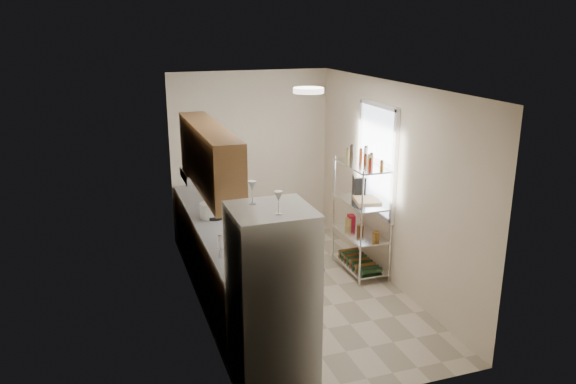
# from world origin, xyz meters

# --- Properties ---
(room) EXTENTS (2.52, 4.42, 2.62)m
(room) POSITION_xyz_m (0.00, 0.00, 1.30)
(room) COLOR beige
(room) RESTS_ON ground
(counter_run) EXTENTS (0.63, 3.51, 0.90)m
(counter_run) POSITION_xyz_m (-0.92, 0.44, 0.45)
(counter_run) COLOR #9E6F43
(counter_run) RESTS_ON ground
(upper_cabinets) EXTENTS (0.33, 2.20, 0.72)m
(upper_cabinets) POSITION_xyz_m (-1.05, 0.10, 1.81)
(upper_cabinets) COLOR #9E6F43
(upper_cabinets) RESTS_ON room
(range_hood) EXTENTS (0.50, 0.60, 0.12)m
(range_hood) POSITION_xyz_m (-1.00, 0.90, 1.39)
(range_hood) COLOR #B7BABC
(range_hood) RESTS_ON room
(window) EXTENTS (0.06, 1.00, 1.46)m
(window) POSITION_xyz_m (1.23, 0.35, 1.55)
(window) COLOR white
(window) RESTS_ON room
(bakers_rack) EXTENTS (0.45, 0.90, 1.73)m
(bakers_rack) POSITION_xyz_m (1.00, 0.30, 1.11)
(bakers_rack) COLOR silver
(bakers_rack) RESTS_ON ground
(ceiling_dome) EXTENTS (0.34, 0.34, 0.05)m
(ceiling_dome) POSITION_xyz_m (0.00, -0.30, 2.57)
(ceiling_dome) COLOR white
(ceiling_dome) RESTS_ON room
(refrigerator) EXTENTS (0.72, 0.72, 1.74)m
(refrigerator) POSITION_xyz_m (-0.87, -1.70, 0.87)
(refrigerator) COLOR silver
(refrigerator) RESTS_ON ground
(wine_glass_a) EXTENTS (0.08, 0.08, 0.21)m
(wine_glass_a) POSITION_xyz_m (-0.99, -1.53, 1.84)
(wine_glass_a) COLOR silver
(wine_glass_a) RESTS_ON refrigerator
(wine_glass_b) EXTENTS (0.07, 0.07, 0.20)m
(wine_glass_b) POSITION_xyz_m (-0.85, -1.86, 1.84)
(wine_glass_b) COLOR silver
(wine_glass_b) RESTS_ON refrigerator
(rice_cooker) EXTENTS (0.24, 0.24, 0.20)m
(rice_cooker) POSITION_xyz_m (-0.99, 0.60, 1.00)
(rice_cooker) COLOR silver
(rice_cooker) RESTS_ON counter_run
(frying_pan_large) EXTENTS (0.24, 0.24, 0.04)m
(frying_pan_large) POSITION_xyz_m (-0.93, 0.56, 0.92)
(frying_pan_large) COLOR black
(frying_pan_large) RESTS_ON counter_run
(frying_pan_small) EXTENTS (0.28, 0.28, 0.04)m
(frying_pan_small) POSITION_xyz_m (-0.89, 0.93, 0.92)
(frying_pan_small) COLOR black
(frying_pan_small) RESTS_ON counter_run
(cutting_board) EXTENTS (0.40, 0.46, 0.03)m
(cutting_board) POSITION_xyz_m (1.07, 0.28, 1.02)
(cutting_board) COLOR tan
(cutting_board) RESTS_ON bakers_rack
(espresso_machine) EXTENTS (0.22, 0.27, 0.28)m
(espresso_machine) POSITION_xyz_m (1.09, 0.57, 1.15)
(espresso_machine) COLOR black
(espresso_machine) RESTS_ON bakers_rack
(storage_bag) EXTENTS (0.10, 0.13, 0.14)m
(storage_bag) POSITION_xyz_m (1.02, 0.63, 0.63)
(storage_bag) COLOR #B31628
(storage_bag) RESTS_ON bakers_rack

